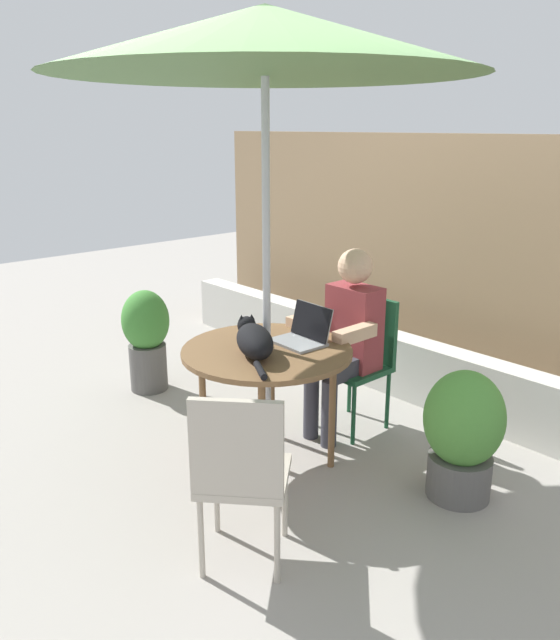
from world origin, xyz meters
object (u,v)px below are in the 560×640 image
object	(u,v)px
person_seated	(346,333)
cat	(254,340)
potted_plant_near_fence	(463,432)
laptop	(305,332)
patio_table	(267,359)
chair_empty	(241,468)
potted_plant_by_chair	(146,336)
chair_occupied	(362,352)
patio_umbrella	(265,41)

from	to	relation	value
person_seated	cat	size ratio (longest dim) A/B	2.12
person_seated	potted_plant_near_fence	bearing A→B (deg)	-6.34
laptop	patio_table	bearing A→B (deg)	-102.95
patio_table	chair_empty	bearing A→B (deg)	-47.96
chair_empty	potted_plant_by_chair	xyz separation A→B (m)	(-2.11, 0.76, -0.09)
person_seated	potted_plant_near_fence	distance (m)	1.00
person_seated	potted_plant_near_fence	world-z (taller)	person_seated
chair_occupied	potted_plant_by_chair	size ratio (longest dim) A/B	1.12
patio_table	potted_plant_by_chair	size ratio (longest dim) A/B	1.24
laptop	potted_plant_by_chair	distance (m)	1.59
cat	potted_plant_by_chair	distance (m)	1.57
person_seated	potted_plant_by_chair	bearing A→B (deg)	-157.96
patio_table	cat	size ratio (longest dim) A/B	1.69
potted_plant_near_fence	potted_plant_by_chair	size ratio (longest dim) A/B	0.93
potted_plant_near_fence	potted_plant_by_chair	bearing A→B (deg)	-168.50
chair_empty	cat	world-z (taller)	cat
person_seated	potted_plant_near_fence	size ratio (longest dim) A/B	1.68
cat	laptop	bearing A→B (deg)	84.47
patio_umbrella	chair_occupied	bearing A→B (deg)	90.00
person_seated	laptop	distance (m)	0.45
chair_empty	person_seated	bearing A→B (deg)	114.58
chair_occupied	person_seated	world-z (taller)	person_seated
patio_umbrella	laptop	world-z (taller)	patio_umbrella
chair_occupied	chair_empty	xyz separation A→B (m)	(0.62, -1.52, 0.00)
chair_occupied	cat	bearing A→B (deg)	-88.70
cat	chair_occupied	bearing A→B (deg)	91.30
patio_umbrella	potted_plant_by_chair	xyz separation A→B (m)	(-1.48, 0.07, -1.92)
chair_empty	potted_plant_by_chair	world-z (taller)	chair_empty
laptop	potted_plant_near_fence	xyz separation A→B (m)	(0.89, 0.32, -0.42)
patio_umbrella	cat	xyz separation A→B (m)	(0.02, -0.11, -1.53)
potted_plant_near_fence	chair_occupied	bearing A→B (deg)	164.53
patio_table	chair_occupied	size ratio (longest dim) A/B	1.10
patio_table	cat	distance (m)	0.19
person_seated	laptop	world-z (taller)	person_seated
laptop	potted_plant_by_chair	world-z (taller)	laptop
laptop	chair_empty	bearing A→B (deg)	-58.76
patio_table	chair_empty	distance (m)	0.94
patio_table	patio_umbrella	bearing A→B (deg)	0.00
patio_table	laptop	xyz separation A→B (m)	(0.06, 0.24, 0.13)
chair_empty	person_seated	size ratio (longest dim) A/B	0.72
patio_umbrella	potted_plant_near_fence	bearing A→B (deg)	30.79
potted_plant_by_chair	person_seated	bearing A→B (deg)	22.04
chair_occupied	person_seated	distance (m)	0.23
chair_empty	person_seated	xyz separation A→B (m)	(-0.62, 1.36, 0.17)
laptop	potted_plant_by_chair	xyz separation A→B (m)	(-1.54, -0.17, -0.37)
patio_table	patio_umbrella	size ratio (longest dim) A/B	0.39
chair_empty	cat	bearing A→B (deg)	136.19
patio_table	person_seated	world-z (taller)	person_seated
patio_umbrella	patio_table	bearing A→B (deg)	0.00
potted_plant_near_fence	laptop	bearing A→B (deg)	-160.19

